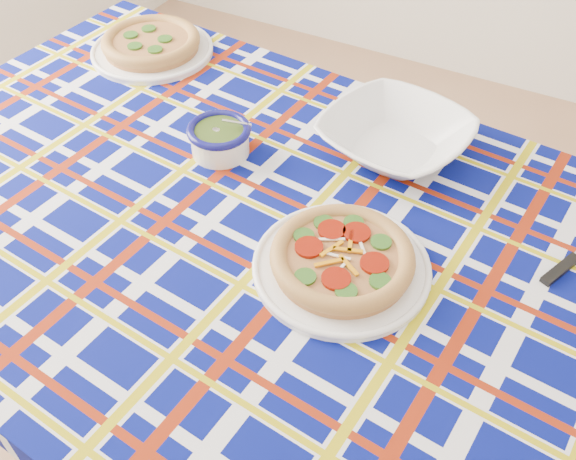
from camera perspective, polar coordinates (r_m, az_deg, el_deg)
The scene contains 7 objects.
floor at distance 1.87m, azimuth 4.81°, elevation -18.08°, with size 4.00×4.00×0.00m, color #AA7B58.
dining_table at distance 1.27m, azimuth -2.97°, elevation -2.09°, with size 1.81×1.24×0.80m.
tablecloth at distance 1.26m, azimuth -3.02°, elevation -1.27°, with size 1.75×1.11×0.11m, color #050D65, non-canonical shape.
main_focaccia_plate at distance 1.11m, azimuth 4.84°, elevation -2.47°, with size 0.32×0.32×0.06m, color #AB6E3C, non-canonical shape.
pesto_bowl at distance 1.36m, azimuth -6.11°, elevation 8.24°, with size 0.13×0.13×0.08m, color #24380F, non-canonical shape.
serving_bowl at distance 1.38m, azimuth 9.52°, elevation 8.17°, with size 0.30×0.30×0.07m, color white.
second_focaccia_plate at distance 1.75m, azimuth -12.07°, elevation 15.96°, with size 0.32×0.32×0.06m, color #AB6E3C, non-canonical shape.
Camera 1 is at (0.26, -0.81, 1.66)m, focal length 40.00 mm.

